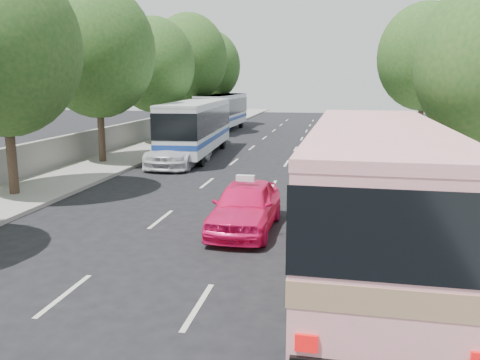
% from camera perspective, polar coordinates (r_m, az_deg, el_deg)
% --- Properties ---
extents(ground, '(120.00, 120.00, 0.00)m').
position_cam_1_polar(ground, '(12.49, -6.75, -9.71)').
color(ground, black).
rests_on(ground, ground).
extents(sidewalk_left, '(4.00, 90.00, 0.15)m').
position_cam_1_polar(sidewalk_left, '(33.66, -10.40, 3.54)').
color(sidewalk_left, '#9E998E').
rests_on(sidewalk_left, ground).
extents(sidewalk_right, '(4.00, 90.00, 0.12)m').
position_cam_1_polar(sidewalk_right, '(31.80, 19.56, 2.61)').
color(sidewalk_right, '#9E998E').
rests_on(sidewalk_right, ground).
extents(low_wall, '(0.30, 90.00, 1.50)m').
position_cam_1_polar(low_wall, '(34.25, -13.27, 4.95)').
color(low_wall, '#9E998E').
rests_on(low_wall, sidewalk_left).
extents(tree_left_b, '(5.70, 5.70, 8.88)m').
position_cam_1_polar(tree_left_b, '(20.90, -25.13, 13.94)').
color(tree_left_b, '#38281E').
rests_on(tree_left_b, ground).
extents(tree_left_c, '(6.00, 6.00, 9.35)m').
position_cam_1_polar(tree_left_c, '(27.92, -15.69, 14.24)').
color(tree_left_c, '#38281E').
rests_on(tree_left_c, ground).
extents(tree_left_d, '(5.52, 5.52, 8.60)m').
position_cam_1_polar(tree_left_d, '(35.22, -9.61, 12.97)').
color(tree_left_d, '#38281E').
rests_on(tree_left_d, ground).
extents(tree_left_e, '(6.30, 6.30, 9.82)m').
position_cam_1_polar(tree_left_e, '(42.82, -5.71, 13.79)').
color(tree_left_e, '#38281E').
rests_on(tree_left_e, ground).
extents(tree_left_f, '(5.88, 5.88, 9.16)m').
position_cam_1_polar(tree_left_f, '(50.57, -3.30, 12.92)').
color(tree_left_f, '#38281E').
rests_on(tree_left_f, ground).
extents(tree_right_far, '(6.00, 6.00, 9.35)m').
position_cam_1_polar(tree_right_far, '(35.52, 20.20, 13.23)').
color(tree_right_far, '#38281E').
rests_on(tree_right_far, ground).
extents(pink_bus, '(3.00, 10.93, 3.47)m').
position_cam_1_polar(pink_bus, '(11.87, 14.98, -0.26)').
color(pink_bus, pink).
rests_on(pink_bus, ground).
extents(pink_taxi, '(1.84, 4.43, 1.50)m').
position_cam_1_polar(pink_taxi, '(15.14, 0.61, -2.91)').
color(pink_taxi, '#FA1564').
rests_on(pink_taxi, ground).
extents(white_pickup, '(2.53, 5.88, 1.69)m').
position_cam_1_polar(white_pickup, '(27.00, -6.78, 3.45)').
color(white_pickup, silver).
rests_on(white_pickup, ground).
extents(tour_coach_front, '(2.99, 10.85, 3.21)m').
position_cam_1_polar(tour_coach_front, '(30.12, -4.88, 6.36)').
color(tour_coach_front, silver).
rests_on(tour_coach_front, ground).
extents(tour_coach_rear, '(2.47, 10.67, 3.18)m').
position_cam_1_polar(tour_coach_rear, '(44.92, -1.99, 7.94)').
color(tour_coach_rear, silver).
rests_on(tour_coach_rear, ground).
extents(taxi_roof_sign, '(0.55, 0.19, 0.18)m').
position_cam_1_polar(taxi_roof_sign, '(14.96, 0.62, 0.21)').
color(taxi_roof_sign, silver).
rests_on(taxi_roof_sign, pink_taxi).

